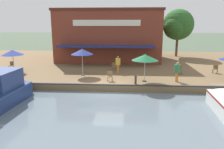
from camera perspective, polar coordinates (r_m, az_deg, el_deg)
name	(u,v)px	position (r m, az deg, el deg)	size (l,w,h in m)	color
ground_plane	(109,93)	(17.96, -0.85, -4.77)	(220.00, 220.00, 0.00)	#4C5B47
quay_deck	(116,64)	(28.54, 0.92, 2.70)	(22.00, 56.00, 0.60)	brown
quay_edge_fender	(109,85)	(17.87, -0.83, -2.69)	(0.20, 50.40, 0.10)	#2D2D33
waterfront_restaurant	(109,35)	(30.74, -0.72, 10.34)	(10.46, 13.62, 6.71)	brown
patio_umbrella_near_quay_edge	(82,52)	(21.12, -7.81, 5.91)	(2.11, 2.11, 2.59)	#B7B7B7
patio_umbrella_far_corner	(145,57)	(18.86, 8.61, 4.43)	(2.27, 2.27, 2.40)	#B7B7B7
patio_umbrella_by_entrance	(12,53)	(24.57, -24.57, 5.25)	(2.19, 2.19, 2.33)	#B7B7B7
cafe_chair_mid_patio	(180,69)	(22.80, 17.27, 1.35)	(0.51, 0.51, 0.85)	brown
cafe_chair_beside_entrance	(110,76)	(19.09, -0.55, -0.31)	(0.48, 0.48, 0.85)	brown
cafe_chair_back_row_seat	(114,66)	(23.38, 0.59, 2.25)	(0.50, 0.50, 0.85)	brown
cafe_chair_facing_river	(215,68)	(24.46, 25.41, 1.44)	(0.59, 0.59, 0.85)	brown
cafe_chair_far_corner_seat	(12,65)	(26.47, -24.75, 2.32)	(0.47, 0.47, 0.85)	brown
person_mid_patio	(118,62)	(22.13, 1.57, 3.16)	(0.48, 0.48, 1.70)	orange
person_at_quay_edge	(177,69)	(19.55, 16.69, 1.30)	(0.49, 0.49, 1.73)	orange
motorboat_nearest_quay	(0,93)	(16.79, -27.21, -4.29)	(7.12, 2.77, 2.33)	navy
mooring_post	(136,80)	(17.97, 6.19, -1.44)	(0.22, 0.22, 0.82)	#473323
tree_upstream_bank	(177,26)	(34.28, 16.69, 12.16)	(4.75, 4.53, 6.97)	brown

